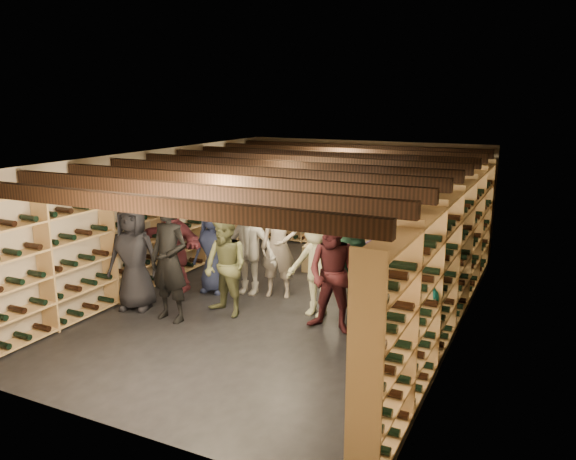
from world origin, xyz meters
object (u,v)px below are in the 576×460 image
Objects in this scene: person_4 at (400,289)px; person_12 at (430,258)px; person_3 at (316,265)px; person_6 at (214,250)px; person_10 at (351,243)px; person_8 at (334,274)px; crate_loose at (371,284)px; person_5 at (173,242)px; person_9 at (247,245)px; person_1 at (169,261)px; person_7 at (279,247)px; crate_stack_right at (316,259)px; person_11 at (403,249)px; crate_stack_left at (346,266)px; person_2 at (226,267)px; person_0 at (134,257)px.

person_4 reaches higher than person_12.
person_3 is 1.75m from person_4.
person_10 is (2.23, 0.75, 0.20)m from person_6.
person_12 reaches higher than person_8.
person_5 reaches higher than crate_loose.
person_5 is 4.37m from person_12.
person_9 reaches higher than person_5.
person_1 is 1.07× the size of person_12.
person_4 is 1.08× the size of person_7.
person_3 is at bearing 138.14° from person_8.
person_10 is at bearing -45.70° from crate_stack_right.
person_11 is 0.84m from person_12.
crate_stack_right is 0.31× the size of person_9.
person_4 is 0.98× the size of person_10.
person_6 reaches higher than crate_loose.
crate_stack_left is 0.37× the size of person_1.
person_4 is 1.07× the size of person_12.
person_11 reaches higher than person_2.
person_12 is (0.58, -0.60, 0.07)m from person_11.
person_0 is at bearing -151.79° from person_3.
person_8 reaches higher than person_6.
person_3 reaches higher than crate_loose.
crate_loose is 2.81m from person_4.
person_5 is 0.99× the size of person_8.
person_0 is at bearing -154.34° from person_7.
person_2 is at bearing -173.48° from person_8.
crate_stack_right is 0.35× the size of person_2.
person_2 is 0.89× the size of person_9.
person_0 is 1.00× the size of person_8.
crate_stack_left is 3.01m from person_4.
crate_loose is 0.31× the size of person_11.
person_4 reaches higher than person_6.
person_4 is at bearing 9.43° from person_1.
person_5 is at bearing -168.80° from person_9.
person_10 is (-0.27, 1.45, 0.09)m from person_8.
person_8 is 0.99× the size of person_12.
person_6 is 0.88× the size of person_8.
person_10 reaches higher than crate_stack_right.
person_6 is 0.79× the size of person_10.
person_9 is 3.03m from person_12.
person_3 is at bearing -143.23° from person_11.
person_0 is (-3.12, -2.55, 0.77)m from crate_loose.
person_12 is at bearing 45.96° from person_2.
person_9 is (0.47, 1.52, -0.06)m from person_1.
person_2 is (1.46, 0.39, -0.07)m from person_0.
person_7 is 0.91× the size of person_10.
person_1 reaches higher than person_7.
crate_loose is 4.10m from person_0.
crate_loose is 2.81m from person_2.
person_5 is (-1.86, -2.04, 0.59)m from crate_stack_right.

